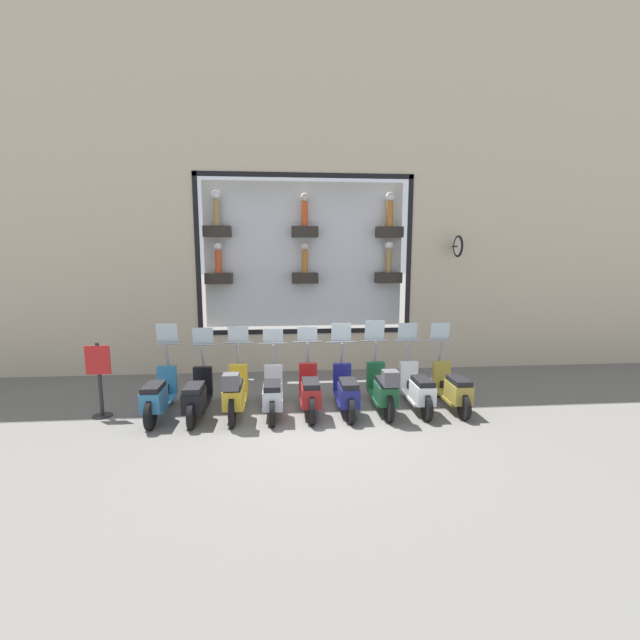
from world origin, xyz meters
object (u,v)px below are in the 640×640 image
object	(u,v)px
shop_sign_post	(99,378)
scooter_silver_5	(273,393)
scooter_white_1	(418,389)
scooter_green_2	(383,388)
scooter_olive_0	(453,388)
scooter_red_4	(310,392)
scooter_yellow_6	(235,392)
scooter_teal_8	(158,395)
scooter_black_7	(197,396)
scooter_navy_3	(346,391)

from	to	relation	value
shop_sign_post	scooter_silver_5	bearing A→B (deg)	-93.14
scooter_white_1	scooter_green_2	xyz separation A→B (m)	(-0.06, 0.72, 0.05)
scooter_olive_0	scooter_green_2	size ratio (longest dim) A/B	1.00
scooter_olive_0	shop_sign_post	bearing A→B (deg)	88.52
scooter_white_1	scooter_green_2	world-z (taller)	scooter_green_2
scooter_white_1	scooter_silver_5	world-z (taller)	scooter_white_1
scooter_red_4	scooter_yellow_6	size ratio (longest dim) A/B	1.00
scooter_silver_5	scooter_yellow_6	size ratio (longest dim) A/B	0.99
scooter_green_2	scooter_olive_0	bearing A→B (deg)	-87.81
scooter_yellow_6	scooter_teal_8	distance (m)	1.44
scooter_olive_0	scooter_red_4	xyz separation A→B (m)	(0.00, 2.87, 0.01)
scooter_silver_5	shop_sign_post	distance (m)	3.29
shop_sign_post	scooter_green_2	bearing A→B (deg)	-92.45
scooter_white_1	scooter_yellow_6	world-z (taller)	scooter_white_1
shop_sign_post	scooter_olive_0	bearing A→B (deg)	-91.48
scooter_silver_5	scooter_white_1	bearing A→B (deg)	-89.92
scooter_black_7	scooter_silver_5	bearing A→B (deg)	-90.02
scooter_olive_0	scooter_teal_8	xyz separation A→B (m)	(0.01, 5.74, 0.02)
scooter_red_4	scooter_teal_8	bearing A→B (deg)	89.92
scooter_teal_8	shop_sign_post	xyz separation A→B (m)	(0.17, 1.12, 0.32)
scooter_green_2	scooter_red_4	distance (m)	1.44
scooter_white_1	scooter_navy_3	world-z (taller)	scooter_navy_3
scooter_navy_3	scooter_olive_0	bearing A→B (deg)	-90.03
scooter_yellow_6	scooter_black_7	distance (m)	0.72
scooter_red_4	scooter_yellow_6	distance (m)	1.44
scooter_yellow_6	scooter_white_1	bearing A→B (deg)	-89.11
scooter_white_1	scooter_teal_8	xyz separation A→B (m)	(0.00, 5.02, 0.01)
scooter_green_2	scooter_black_7	world-z (taller)	scooter_green_2
scooter_olive_0	scooter_navy_3	distance (m)	2.15
scooter_navy_3	scooter_red_4	xyz separation A→B (m)	(0.00, 0.72, 0.01)
scooter_red_4	scooter_yellow_6	xyz separation A→B (m)	(-0.06, 1.43, 0.05)
scooter_yellow_6	scooter_black_7	bearing A→B (deg)	85.83
scooter_olive_0	shop_sign_post	size ratio (longest dim) A/B	1.25
scooter_white_1	shop_sign_post	xyz separation A→B (m)	(0.18, 6.14, 0.33)
scooter_yellow_6	shop_sign_post	world-z (taller)	scooter_yellow_6
scooter_green_2	scooter_silver_5	xyz separation A→B (m)	(0.05, 2.15, -0.06)
scooter_olive_0	scooter_green_2	world-z (taller)	scooter_green_2
scooter_red_4	scooter_teal_8	xyz separation A→B (m)	(0.00, 2.87, 0.01)
scooter_teal_8	shop_sign_post	distance (m)	1.17
scooter_black_7	shop_sign_post	xyz separation A→B (m)	(0.18, 1.84, 0.34)
scooter_silver_5	scooter_teal_8	bearing A→B (deg)	89.77
scooter_navy_3	scooter_silver_5	bearing A→B (deg)	90.13
scooter_yellow_6	shop_sign_post	xyz separation A→B (m)	(0.23, 2.55, 0.28)
scooter_silver_5	scooter_black_7	size ratio (longest dim) A/B	1.00
scooter_olive_0	scooter_yellow_6	world-z (taller)	scooter_olive_0
scooter_yellow_6	scooter_red_4	bearing A→B (deg)	-87.75
scooter_silver_5	shop_sign_post	bearing A→B (deg)	86.86
scooter_white_1	scooter_navy_3	xyz separation A→B (m)	(-0.00, 1.43, -0.00)
scooter_green_2	scooter_red_4	world-z (taller)	scooter_green_2
scooter_navy_3	scooter_teal_8	size ratio (longest dim) A/B	0.99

